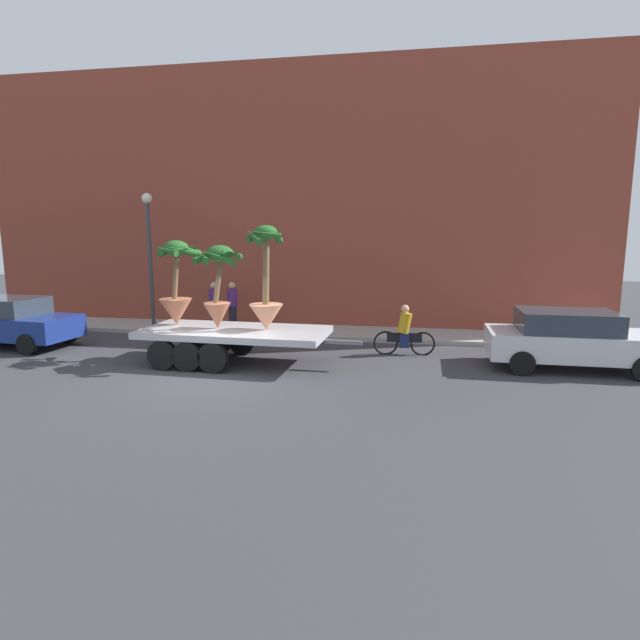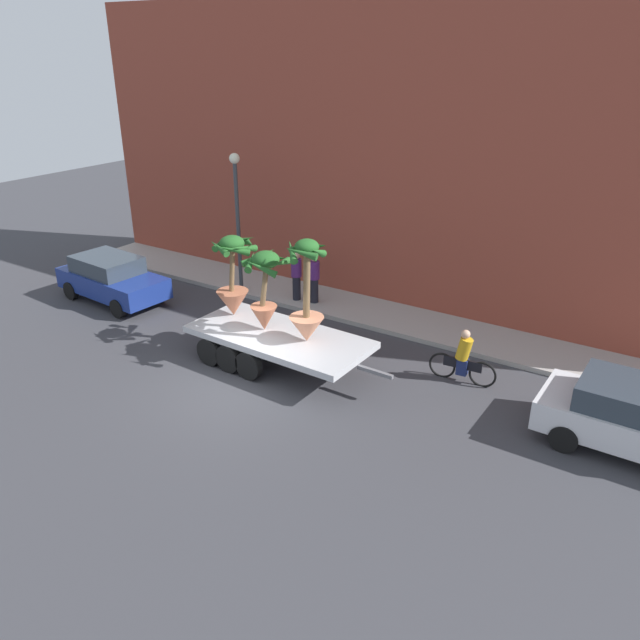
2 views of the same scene
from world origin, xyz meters
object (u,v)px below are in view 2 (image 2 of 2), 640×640
potted_palm_front (307,302)px  cyclist (463,359)px  pedestrian_near_gate (314,278)px  trailing_car (111,278)px  street_lamp (237,205)px  flatbed_trailer (272,339)px  potted_palm_middle (233,279)px  pedestrian_far_left (296,275)px  potted_palm_rear (265,289)px

potted_palm_front → cyclist: size_ratio=1.54×
cyclist → pedestrian_near_gate: size_ratio=1.08×
cyclist → trailing_car: (-12.41, -1.15, 0.16)m
street_lamp → flatbed_trailer: bearing=-41.6°
potted_palm_middle → trailing_car: 6.10m
trailing_car → pedestrian_far_left: bearing=30.3°
trailing_car → potted_palm_rear: bearing=-5.8°
flatbed_trailer → potted_palm_rear: size_ratio=2.67×
pedestrian_far_left → potted_palm_front: bearing=-52.0°
potted_palm_middle → potted_palm_front: (2.75, -0.31, -0.01)m
cyclist → street_lamp: 9.61m
trailing_car → potted_palm_middle: bearing=-4.0°
pedestrian_near_gate → flatbed_trailer: bearing=-72.5°
potted_palm_rear → potted_palm_middle: (-1.41, 0.33, -0.11)m
potted_palm_middle → cyclist: bearing=13.7°
pedestrian_near_gate → pedestrian_far_left: 0.67m
flatbed_trailer → trailing_car: 7.58m
potted_palm_rear → potted_palm_front: size_ratio=0.81×
pedestrian_near_gate → potted_palm_front: bearing=-59.0°
potted_palm_middle → potted_palm_front: bearing=-6.4°
flatbed_trailer → potted_palm_front: (1.16, 0.03, 1.36)m
pedestrian_near_gate → street_lamp: 3.66m
cyclist → pedestrian_far_left: size_ratio=1.08×
potted_palm_middle → potted_palm_front: potted_palm_front is taller
potted_palm_middle → pedestrian_far_left: (-0.37, 3.68, -1.07)m
pedestrian_far_left → potted_palm_middle: bearing=-84.2°
flatbed_trailer → pedestrian_far_left: 4.48m
flatbed_trailer → pedestrian_near_gate: 4.35m
potted_palm_middle → potted_palm_front: 2.77m
potted_palm_rear → potted_palm_front: bearing=0.9°
potted_palm_middle → pedestrian_far_left: bearing=95.8°
potted_palm_middle → street_lamp: 4.44m
potted_palm_front → trailing_car: 8.83m
potted_palm_middle → flatbed_trailer: bearing=-11.9°
pedestrian_far_left → flatbed_trailer: bearing=-64.0°
trailing_car → street_lamp: (3.33, 2.99, 2.40)m
flatbed_trailer → cyclist: (4.87, 1.91, -0.08)m
trailing_car → pedestrian_near_gate: (6.23, 3.38, 0.22)m
street_lamp → potted_palm_rear: bearing=-42.9°
potted_palm_rear → trailing_car: potted_palm_rear is taller
flatbed_trailer → trailing_car: trailing_car is taller
pedestrian_near_gate → potted_palm_rear: bearing=-74.8°
potted_palm_rear → potted_palm_front: (1.35, 0.02, -0.11)m
pedestrian_near_gate → pedestrian_far_left: size_ratio=1.00×
potted_palm_rear → potted_palm_middle: 1.45m
potted_palm_front → trailing_car: bearing=175.2°
potted_palm_rear → cyclist: potted_palm_rear is taller
potted_palm_front → cyclist: (3.71, 1.88, -1.44)m
flatbed_trailer → potted_palm_middle: (-1.59, 0.34, 1.36)m
potted_palm_middle → pedestrian_near_gate: bearing=85.7°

